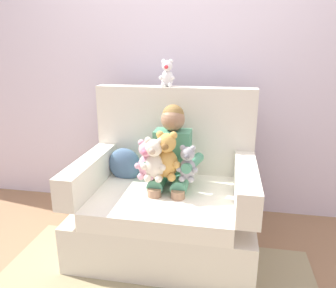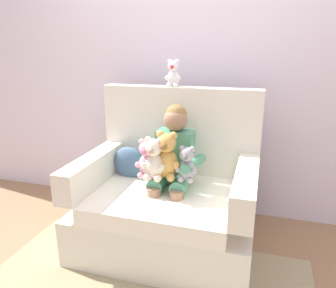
# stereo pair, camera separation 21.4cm
# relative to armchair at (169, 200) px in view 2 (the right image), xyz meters

# --- Properties ---
(ground_plane) EXTENTS (8.00, 8.00, 0.00)m
(ground_plane) POSITION_rel_armchair_xyz_m (0.00, -0.06, -0.35)
(ground_plane) COLOR #936D4C
(back_wall) EXTENTS (6.00, 0.10, 2.60)m
(back_wall) POSITION_rel_armchair_xyz_m (0.00, 0.67, 0.95)
(back_wall) COLOR silver
(back_wall) RESTS_ON ground
(armchair) EXTENTS (1.23, 0.91, 1.13)m
(armchair) POSITION_rel_armchair_xyz_m (0.00, 0.00, 0.00)
(armchair) COLOR silver
(armchair) RESTS_ON ground
(seated_child) EXTENTS (0.45, 0.39, 0.82)m
(seated_child) POSITION_rel_armchair_xyz_m (0.02, 0.02, 0.32)
(seated_child) COLOR #4C9370
(seated_child) RESTS_ON armchair
(plush_pink) EXTENTS (0.16, 0.13, 0.27)m
(plush_pink) POSITION_rel_armchair_xyz_m (-0.12, -0.13, 0.35)
(plush_pink) COLOR #EAA8BC
(plush_pink) RESTS_ON armchair
(plush_honey) EXTENTS (0.20, 0.16, 0.33)m
(plush_honey) POSITION_rel_armchair_xyz_m (0.02, -0.11, 0.37)
(plush_honey) COLOR gold
(plush_honey) RESTS_ON armchair
(plush_grey) EXTENTS (0.14, 0.12, 0.24)m
(plush_grey) POSITION_rel_armchair_xyz_m (0.16, -0.12, 0.33)
(plush_grey) COLOR #9E9EA3
(plush_grey) RESTS_ON armchair
(plush_cream) EXTENTS (0.17, 0.14, 0.29)m
(plush_cream) POSITION_rel_armchair_xyz_m (-0.06, -0.15, 0.36)
(plush_cream) COLOR silver
(plush_cream) RESTS_ON armchair
(plush_white_on_backrest) EXTENTS (0.12, 0.10, 0.20)m
(plush_white_on_backrest) POSITION_rel_armchair_xyz_m (-0.06, 0.32, 0.88)
(plush_white_on_backrest) COLOR white
(plush_white_on_backrest) RESTS_ON armchair
(throw_pillow) EXTENTS (0.27, 0.14, 0.26)m
(throw_pillow) POSITION_rel_armchair_xyz_m (-0.35, 0.11, 0.21)
(throw_pillow) COLOR slate
(throw_pillow) RESTS_ON armchair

